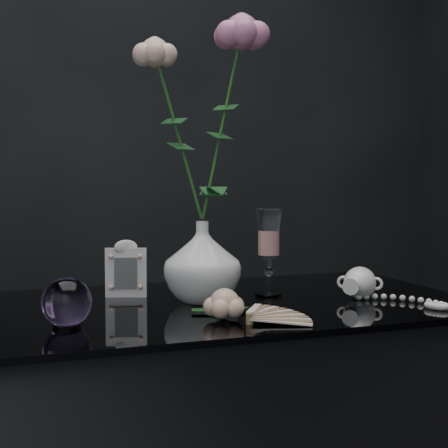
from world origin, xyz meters
name	(u,v)px	position (x,y,z in m)	size (l,w,h in m)	color
vase	(202,262)	(-0.01, 0.07, 0.84)	(0.15, 0.15, 0.16)	white
wine_glass	(269,253)	(0.14, 0.08, 0.85)	(0.06, 0.06, 0.18)	white
picture_frame	(126,268)	(-0.14, 0.18, 0.82)	(0.09, 0.07, 0.12)	white
paperweight	(67,302)	(-0.30, -0.07, 0.80)	(0.08, 0.08, 0.08)	#B484D6
paper_fan	(250,318)	(0.00, -0.16, 0.77)	(0.21, 0.17, 0.02)	#FFF1CB
loose_rose	(225,304)	(-0.03, -0.11, 0.79)	(0.12, 0.16, 0.06)	beige
pearl_jar	(360,281)	(0.31, -0.01, 0.80)	(0.23, 0.24, 0.07)	white
roses	(205,109)	(0.00, 0.07, 1.14)	(0.26, 0.12, 0.47)	#FFBEA7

